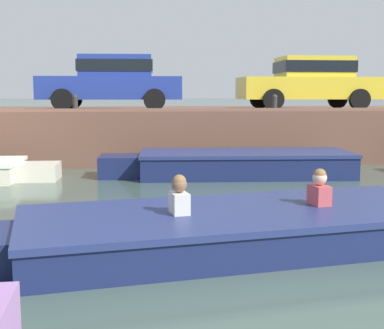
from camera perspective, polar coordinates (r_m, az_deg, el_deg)
ground_plane at (r=7.96m, az=4.32°, el=-6.51°), size 400.00×400.00×0.00m
far_quay_wall at (r=17.02m, az=-1.01°, el=3.54°), size 60.00×6.00×1.47m
far_wall_coping at (r=14.12m, az=-0.10°, el=5.85°), size 60.00×0.24×0.08m
boat_moored_central_navy at (r=12.63m, az=4.58°, el=0.07°), size 5.93×2.09×0.58m
motorboat_passing at (r=6.80m, az=3.28°, el=-6.86°), size 6.78×3.11×0.96m
car_left_inner_blue at (r=15.72m, az=-8.43°, el=8.88°), size 4.07×2.03×1.54m
car_centre_yellow at (r=16.50m, az=12.47°, el=8.72°), size 4.08×1.90×1.54m
mooring_bollard_mid at (r=14.28m, az=-12.36°, el=6.49°), size 0.15×0.15×0.44m
mooring_bollard_east at (r=14.63m, az=8.80°, el=6.60°), size 0.15×0.15×0.44m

